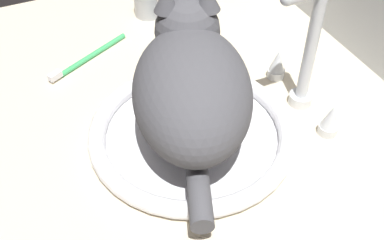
{
  "coord_description": "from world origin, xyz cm",
  "views": [
    {
      "loc": [
        51.13,
        -24.49,
        58.94
      ],
      "look_at": [
        1.9,
        -2.28,
        7.0
      ],
      "focal_mm": 44.76,
      "sensor_mm": 36.0,
      "label": 1
    }
  ],
  "objects_px": {
    "faucet": "(305,64)",
    "toothbrush": "(87,58)",
    "metal_jar": "(148,2)",
    "sink_basin": "(192,132)",
    "cat": "(191,79)",
    "pill_bottle": "(172,14)"
  },
  "relations": [
    {
      "from": "metal_jar",
      "to": "toothbrush",
      "type": "xyz_separation_m",
      "value": [
        0.11,
        -0.17,
        -0.02
      ]
    },
    {
      "from": "cat",
      "to": "toothbrush",
      "type": "xyz_separation_m",
      "value": [
        -0.25,
        -0.11,
        -0.1
      ]
    },
    {
      "from": "faucet",
      "to": "pill_bottle",
      "type": "distance_m",
      "value": 0.31
    },
    {
      "from": "faucet",
      "to": "sink_basin",
      "type": "bearing_deg",
      "value": -90.0
    },
    {
      "from": "faucet",
      "to": "metal_jar",
      "type": "xyz_separation_m",
      "value": [
        -0.38,
        -0.13,
        -0.06
      ]
    },
    {
      "from": "pill_bottle",
      "to": "sink_basin",
      "type": "bearing_deg",
      "value": -16.63
    },
    {
      "from": "metal_jar",
      "to": "pill_bottle",
      "type": "bearing_deg",
      "value": 9.34
    },
    {
      "from": "toothbrush",
      "to": "cat",
      "type": "bearing_deg",
      "value": 22.85
    },
    {
      "from": "faucet",
      "to": "cat",
      "type": "xyz_separation_m",
      "value": [
        -0.02,
        -0.19,
        0.02
      ]
    },
    {
      "from": "cat",
      "to": "metal_jar",
      "type": "distance_m",
      "value": 0.38
    },
    {
      "from": "sink_basin",
      "to": "toothbrush",
      "type": "height_order",
      "value": "sink_basin"
    },
    {
      "from": "sink_basin",
      "to": "metal_jar",
      "type": "height_order",
      "value": "metal_jar"
    },
    {
      "from": "cat",
      "to": "pill_bottle",
      "type": "bearing_deg",
      "value": 163.67
    },
    {
      "from": "faucet",
      "to": "metal_jar",
      "type": "distance_m",
      "value": 0.41
    },
    {
      "from": "metal_jar",
      "to": "pill_bottle",
      "type": "relative_size",
      "value": 0.58
    },
    {
      "from": "sink_basin",
      "to": "cat",
      "type": "relative_size",
      "value": 0.93
    },
    {
      "from": "faucet",
      "to": "toothbrush",
      "type": "xyz_separation_m",
      "value": [
        -0.27,
        -0.3,
        -0.08
      ]
    },
    {
      "from": "sink_basin",
      "to": "pill_bottle",
      "type": "distance_m",
      "value": 0.3
    },
    {
      "from": "sink_basin",
      "to": "metal_jar",
      "type": "bearing_deg",
      "value": 169.8
    },
    {
      "from": "faucet",
      "to": "metal_jar",
      "type": "bearing_deg",
      "value": -160.88
    },
    {
      "from": "sink_basin",
      "to": "cat",
      "type": "distance_m",
      "value": 0.09
    },
    {
      "from": "toothbrush",
      "to": "sink_basin",
      "type": "bearing_deg",
      "value": 19.92
    }
  ]
}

